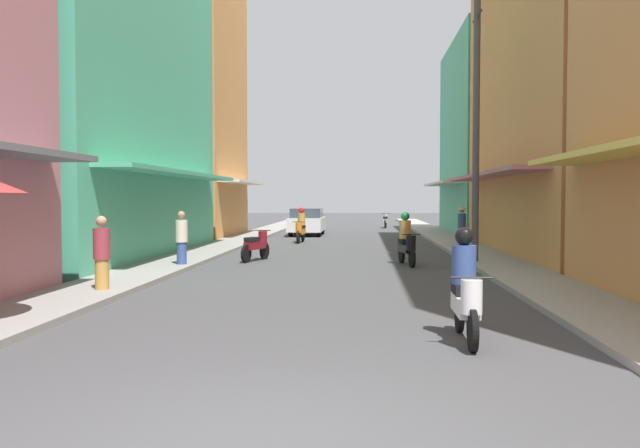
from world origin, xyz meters
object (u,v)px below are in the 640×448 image
Objects in this scene: motorbike_black at (406,242)px; utility_pole at (476,129)px; motorbike_orange at (301,227)px; motorbike_maroon at (256,245)px; motorbike_silver at (386,220)px; pedestrian_far at (182,240)px; motorbike_white at (466,291)px; pedestrian_foreground at (462,223)px; parked_car at (307,222)px; motorbike_green at (321,222)px; pedestrian_crossing at (102,256)px.

motorbike_black is 3.92m from utility_pole.
motorbike_maroon is at bearing -94.11° from motorbike_orange.
utility_pole is (1.78, -23.85, 3.54)m from motorbike_silver.
motorbike_maroon is 1.07× the size of pedestrian_far.
utility_pole reaches higher than motorbike_white.
parked_car is at bearing 134.22° from pedestrian_foreground.
utility_pole is at bearing 9.87° from pedestrian_far.
motorbike_orange reaches higher than motorbike_green.
pedestrian_crossing reaches higher than parked_car.
pedestrian_foreground is 0.21× the size of utility_pole.
utility_pole reaches higher than motorbike_orange.
pedestrian_crossing is (-6.62, -6.36, 0.11)m from motorbike_black.
motorbike_black reaches higher than motorbike_green.
motorbike_white is (4.78, -11.12, 0.20)m from motorbike_maroon.
pedestrian_foreground is (7.49, 6.84, 0.44)m from motorbike_maroon.
utility_pole is (-0.79, -7.65, 3.10)m from pedestrian_foreground.
utility_pole is (6.31, -14.95, 3.30)m from parked_car.
pedestrian_crossing reaches higher than motorbike_white.
motorbike_silver is 1.11× the size of pedestrian_crossing.
pedestrian_foreground is at bearing -13.01° from motorbike_orange.
motorbike_black is at bearing -74.24° from parked_car.
motorbike_maroon is 0.96× the size of motorbike_white.
motorbike_white is at bearing -77.94° from motorbike_orange.
pedestrian_foreground is at bearing 56.34° from pedestrian_crossing.
utility_pole is at bearing -95.89° from pedestrian_foreground.
motorbike_maroon is 0.22× the size of utility_pole.
motorbike_orange is (0.61, 8.43, 0.20)m from motorbike_maroon.
motorbike_silver is 26.19m from pedestrian_far.
motorbike_maroon is 23.55m from motorbike_silver.
motorbike_white is (0.12, -10.12, 0.00)m from motorbike_black.
pedestrian_far reaches higher than motorbike_green.
pedestrian_foreground reaches higher than motorbike_silver.
utility_pole is at bearing -67.11° from parked_car.
motorbike_silver is at bearing 75.22° from pedestrian_far.
motorbike_silver is 1.00× the size of motorbike_orange.
motorbike_white is 25.63m from parked_car.
pedestrian_foreground is at bearing -45.78° from parked_car.
pedestrian_crossing is (-1.96, -7.36, 0.31)m from motorbike_maroon.
utility_pole is (6.71, -0.82, 3.54)m from motorbike_maroon.
motorbike_maroon is 10.16m from pedestrian_foreground.
motorbike_white is 34.15m from motorbike_silver.
motorbike_green is (-3.87, 20.20, -0.20)m from motorbike_black.
pedestrian_crossing is at bearing -95.91° from motorbike_green.
motorbike_black is 0.99× the size of motorbike_silver.
motorbike_orange is at bearing 85.89° from motorbike_maroon.
pedestrian_far is at bearing -97.44° from parked_car.
motorbike_black is 20.57m from motorbike_green.
motorbike_black is at bearing -109.85° from pedestrian_foreground.
motorbike_white reaches higher than motorbike_maroon.
motorbike_silver is at bearing 99.03° from pedestrian_foreground.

